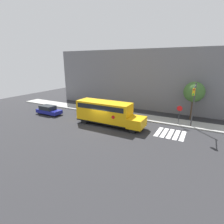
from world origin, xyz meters
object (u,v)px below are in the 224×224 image
Objects in this scene: traffic_light at (194,100)px; tree_near_sidewalk at (194,92)px; stop_sign at (179,113)px; school_bus at (107,112)px; parked_car at (49,110)px.

traffic_light reaches higher than tree_near_sidewalk.
tree_near_sidewalk is (1.29, 3.62, 2.31)m from stop_sign.
school_bus is 3.46× the size of stop_sign.
tree_near_sidewalk is at bearing 70.44° from stop_sign.
tree_near_sidewalk is (9.97, 8.00, 2.30)m from school_bus.
traffic_light is at bearing -24.18° from stop_sign.
traffic_light is (10.25, 3.67, 2.00)m from school_bus.
parked_car is 1.58× the size of stop_sign.
school_bus is 10.93m from parked_car.
traffic_light is at bearing -86.22° from tree_near_sidewalk.
school_bus is at bearing 1.15° from parked_car.
stop_sign is 0.49× the size of tree_near_sidewalk.
parked_car is 20.11m from stop_sign.
school_bus is at bearing -141.26° from tree_near_sidewalk.
parked_car is (-10.87, -0.22, -1.10)m from school_bus.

